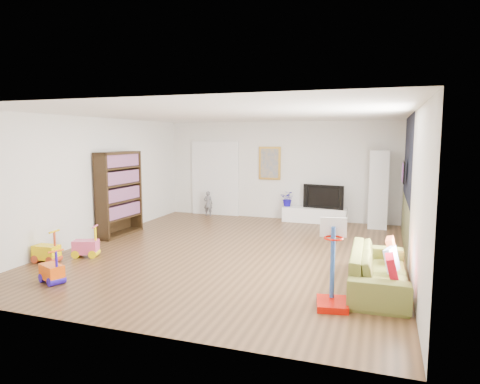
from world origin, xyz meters
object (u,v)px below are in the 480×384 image
(media_console, at_px, (314,215))
(bookshelf, at_px, (119,194))
(basketball_hoop, at_px, (333,264))
(sofa, at_px, (379,270))

(media_console, bearing_deg, bookshelf, -143.57)
(bookshelf, relative_size, basketball_hoop, 1.62)
(media_console, xyz_separation_m, bookshelf, (-4.06, -2.94, 0.77))
(bookshelf, bearing_deg, media_console, 37.92)
(bookshelf, distance_m, sofa, 6.11)
(media_console, bearing_deg, sofa, -69.75)
(basketball_hoop, bearing_deg, media_console, 91.63)
(basketball_hoop, bearing_deg, bookshelf, 142.19)
(media_console, distance_m, basketball_hoop, 5.85)
(bookshelf, height_order, basketball_hoop, bookshelf)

